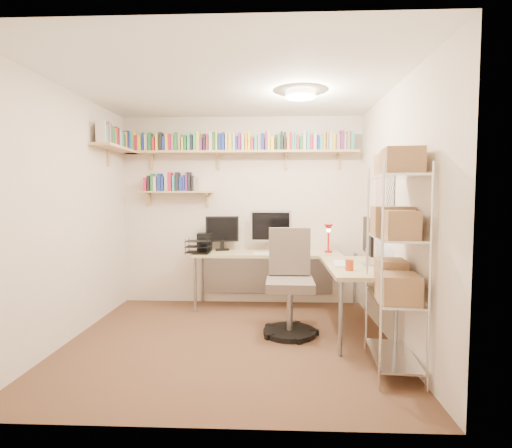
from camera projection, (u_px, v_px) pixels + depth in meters
The scene contains 6 objects.
ground at pixel (230, 341), 3.98m from camera, with size 3.20×3.20×0.00m, color #4F3022.
room_shell at pixel (229, 186), 3.87m from camera, with size 3.24×3.04×2.52m.
wall_shelves at pixel (208, 151), 5.15m from camera, with size 3.12×1.09×0.80m.
corner_desk at pixel (278, 256), 4.88m from camera, with size 2.23×1.89×1.26m.
office_chair at pixel (290, 289), 4.20m from camera, with size 0.58×0.59×1.10m.
wire_rack at pixel (396, 234), 3.23m from camera, with size 0.42×0.76×1.81m.
Camera 1 is at (0.43, -3.87, 1.45)m, focal length 28.00 mm.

